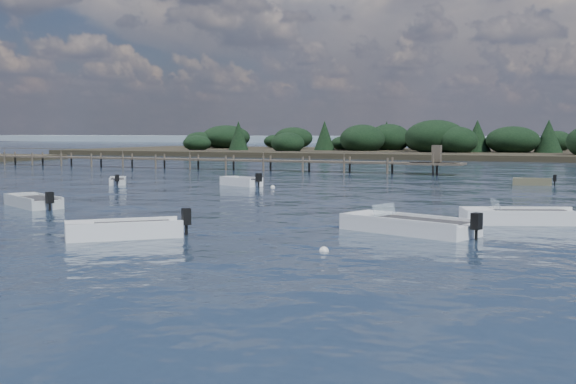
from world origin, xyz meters
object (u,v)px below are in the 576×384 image
at_px(tender_far_white, 241,183).
at_px(dinghy_mid_white_a, 408,228).
at_px(tender_far_grey, 118,182).
at_px(dinghy_mid_white_b, 520,219).
at_px(tender_far_grey_b, 532,183).
at_px(dinghy_mid_grey, 33,204).
at_px(jetty, 194,160).
at_px(dinghy_extra_a, 124,233).

height_order(tender_far_white, dinghy_mid_white_a, dinghy_mid_white_a).
relative_size(tender_far_grey, dinghy_mid_white_b, 0.58).
relative_size(tender_far_white, tender_far_grey_b, 1.23).
bearing_deg(tender_far_grey, dinghy_mid_white_a, -32.70).
xyz_separation_m(tender_far_white, dinghy_mid_grey, (-3.28, -17.50, -0.02)).
bearing_deg(tender_far_white, tender_far_grey_b, 24.86).
bearing_deg(dinghy_mid_white_b, tender_far_white, 145.24).
height_order(dinghy_mid_white_b, jetty, jetty).
height_order(dinghy_extra_a, dinghy_mid_white_a, dinghy_mid_white_a).
bearing_deg(jetty, dinghy_extra_a, -62.03).
bearing_deg(tender_far_white, dinghy_mid_white_b, -34.76).
bearing_deg(tender_far_grey_b, dinghy_mid_grey, -130.60).
relative_size(tender_far_white, dinghy_mid_grey, 0.81).
bearing_deg(dinghy_mid_white_b, jetty, 137.13).
bearing_deg(jetty, tender_far_grey, -73.64).
xyz_separation_m(tender_far_grey, tender_far_grey_b, (28.65, 11.31, 0.00)).
height_order(dinghy_mid_grey, dinghy_mid_white_a, dinghy_mid_white_a).
distance_m(dinghy_extra_a, jetty, 50.03).
distance_m(dinghy_extra_a, dinghy_mid_white_b, 16.62).
height_order(tender_far_white, dinghy_mid_grey, tender_far_white).
distance_m(tender_far_grey, jetty, 22.59).
bearing_deg(tender_far_grey_b, tender_far_grey, -158.45).
bearing_deg(dinghy_extra_a, jetty, 117.97).
distance_m(tender_far_white, tender_far_grey_b, 21.42).
bearing_deg(dinghy_mid_white_b, dinghy_extra_a, -141.66).
bearing_deg(tender_far_grey, tender_far_white, 14.06).
distance_m(dinghy_mid_white_b, tender_far_grey_b, 23.57).
distance_m(tender_far_white, jetty, 24.85).
distance_m(dinghy_mid_white_b, dinghy_mid_white_a, 6.03).
relative_size(tender_far_grey, jetty, 0.05).
bearing_deg(tender_far_grey, dinghy_extra_a, -52.79).
height_order(tender_far_grey, dinghy_mid_grey, dinghy_mid_grey).
bearing_deg(dinghy_extra_a, dinghy_mid_white_a, 30.78).
distance_m(dinghy_mid_white_a, jetty, 50.67).
height_order(dinghy_mid_grey, jetty, jetty).
distance_m(dinghy_mid_white_a, tender_far_grey_b, 28.36).
height_order(dinghy_mid_white_a, jetty, jetty).
xyz_separation_m(dinghy_mid_white_a, jetty, (-32.79, 38.63, 0.81)).
height_order(dinghy_extra_a, dinghy_mid_grey, dinghy_extra_a).
relative_size(dinghy_mid_grey, dinghy_mid_white_a, 0.80).
height_order(tender_far_grey, dinghy_mid_white_a, dinghy_mid_white_a).
height_order(dinghy_extra_a, dinghy_mid_white_b, dinghy_mid_white_b).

